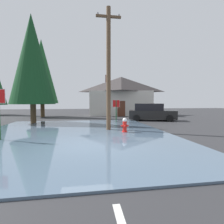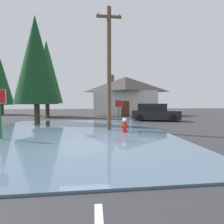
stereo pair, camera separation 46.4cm
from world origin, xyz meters
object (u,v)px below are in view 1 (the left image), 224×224
(house, at_px, (121,95))
(parked_car, at_px, (151,112))
(pine_tree_tall_left, at_px, (42,71))
(fire_hydrant, at_px, (125,126))
(utility_pole, at_px, (109,67))
(pine_tree_far_center, at_px, (32,59))
(stop_sign_far, at_px, (116,107))

(house, xyz_separation_m, parked_car, (1.30, -8.43, -2.05))
(pine_tree_tall_left, bearing_deg, fire_hydrant, -59.31)
(utility_pole, bearing_deg, pine_tree_far_center, 140.83)
(house, xyz_separation_m, pine_tree_tall_left, (-10.45, -2.35, 2.74))
(parked_car, height_order, pine_tree_tall_left, pine_tree_tall_left)
(fire_hydrant, height_order, parked_car, parked_car)
(utility_pole, bearing_deg, pine_tree_tall_left, 119.98)
(utility_pole, distance_m, pine_tree_far_center, 7.81)
(utility_pole, height_order, stop_sign_far, utility_pole)
(utility_pole, distance_m, stop_sign_far, 5.14)
(stop_sign_far, bearing_deg, pine_tree_tall_left, 137.24)
(fire_hydrant, xyz_separation_m, stop_sign_far, (0.45, 5.28, 0.99))
(stop_sign_far, distance_m, house, 10.11)
(house, relative_size, pine_tree_far_center, 1.08)
(parked_car, xyz_separation_m, pine_tree_tall_left, (-11.75, 6.08, 4.79))
(fire_hydrant, bearing_deg, utility_pole, 127.61)
(fire_hydrant, bearing_deg, pine_tree_far_center, 138.85)
(house, distance_m, pine_tree_tall_left, 11.06)
(fire_hydrant, height_order, pine_tree_tall_left, pine_tree_tall_left)
(pine_tree_far_center, bearing_deg, stop_sign_far, -5.15)
(pine_tree_tall_left, distance_m, pine_tree_far_center, 6.72)
(utility_pole, bearing_deg, stop_sign_far, 73.01)
(stop_sign_far, distance_m, parked_car, 4.06)
(utility_pole, relative_size, parked_car, 1.62)
(stop_sign_far, xyz_separation_m, parked_car, (3.81, 1.26, -0.63))
(utility_pole, xyz_separation_m, parked_car, (5.09, 5.45, -3.30))
(fire_hydrant, relative_size, stop_sign_far, 0.45)
(pine_tree_tall_left, bearing_deg, stop_sign_far, -42.76)
(house, xyz_separation_m, pine_tree_far_center, (-9.75, -9.04, 2.67))
(fire_hydrant, relative_size, pine_tree_tall_left, 0.10)
(parked_car, bearing_deg, pine_tree_far_center, -176.87)
(stop_sign_far, relative_size, house, 0.20)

